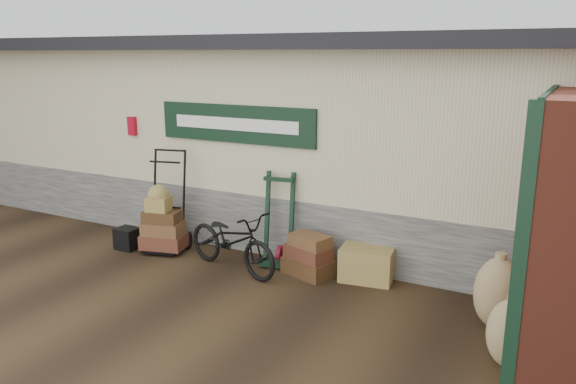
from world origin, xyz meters
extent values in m
plane|color=black|center=(0.00, 0.00, 0.00)|extent=(80.00, 80.00, 0.00)
cube|color=#4C4C47|center=(0.00, 2.75, 0.45)|extent=(14.00, 3.54, 0.90)
cube|color=#C3B38F|center=(0.00, 2.75, 1.95)|extent=(14.00, 3.50, 2.10)
cube|color=black|center=(0.00, 2.60, 3.10)|extent=(14.40, 4.10, 0.20)
cube|color=black|center=(-0.30, 0.97, 1.95)|extent=(2.60, 0.06, 0.55)
cube|color=white|center=(-0.30, 0.94, 1.95)|extent=(2.10, 0.01, 0.18)
cube|color=maroon|center=(-2.30, 0.97, 1.80)|extent=(0.14, 0.10, 0.30)
cube|color=black|center=(3.85, -1.00, 1.30)|extent=(0.12, 0.12, 2.60)
cube|color=#194C2D|center=(3.88, 0.20, 2.35)|extent=(0.04, 2.40, 0.28)
cube|color=black|center=(3.88, 0.20, 2.55)|extent=(0.05, 2.50, 0.14)
cube|color=olive|center=(1.85, 0.79, 0.22)|extent=(0.74, 0.54, 0.45)
cube|color=black|center=(-1.86, 0.23, 0.17)|extent=(0.34, 0.29, 0.33)
imported|color=black|center=(0.07, 0.25, 0.49)|extent=(0.99, 1.77, 0.97)
ellipsoid|color=olive|center=(3.57, 0.21, 0.41)|extent=(0.62, 0.57, 0.82)
ellipsoid|color=olive|center=(3.79, -0.57, 0.35)|extent=(0.43, 0.36, 0.69)
camera|label=1|loc=(4.21, -5.88, 2.96)|focal=35.00mm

